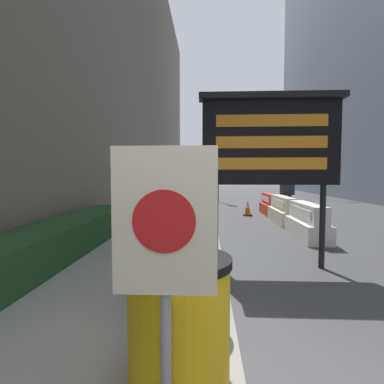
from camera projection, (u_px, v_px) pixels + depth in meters
The scene contains 13 objects.
building_left_facade at pixel (114, 1), 11.18m from camera, with size 0.40×50.40×16.23m.
hedge_strip at pixel (47, 245), 5.05m from camera, with size 0.90×7.55×0.60m.
barrel_drum_foreground at pixel (179, 320), 2.13m from camera, with size 0.75×0.75×0.92m.
barrel_drum_middle at pixel (177, 273), 3.15m from camera, with size 0.75×0.75×0.92m.
warning_sign at pixel (165, 245), 1.57m from camera, with size 0.55×0.08×1.65m.
message_board at pixel (270, 142), 5.15m from camera, with size 2.44×0.36×3.00m.
jersey_barrier_white at pixel (307, 223), 7.69m from camera, with size 0.62×2.01×0.90m.
jersey_barrier_cream at pixel (283, 211), 10.19m from camera, with size 0.59×2.15×0.89m.
jersey_barrier_red_striped at pixel (269, 205), 12.35m from camera, with size 0.54×1.75×0.84m.
traffic_cone_near at pixel (248, 208), 11.85m from camera, with size 0.34×0.34×0.61m.
traffic_light_near_curb at pixel (218, 153), 17.33m from camera, with size 0.28×0.44×3.96m.
traffic_light_far_side at pixel (326, 150), 19.42m from camera, with size 0.28×0.45×4.44m.
pedestrian_worker at pixel (287, 189), 11.10m from camera, with size 0.56×0.48×1.83m.
Camera 1 is at (-0.28, -1.62, 1.64)m, focal length 28.00 mm.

